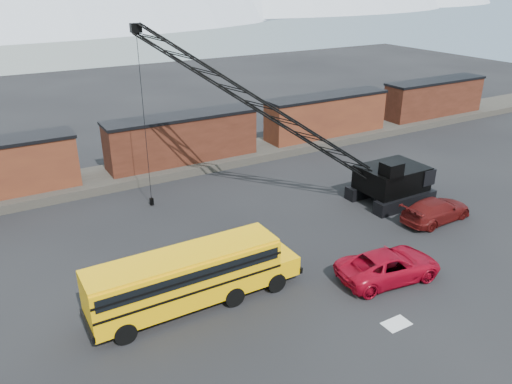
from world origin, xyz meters
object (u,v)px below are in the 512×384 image
(school_bus, at_px, (191,276))
(maroon_suv, at_px, (436,210))
(red_pickup, at_px, (389,265))
(crawler_crane, at_px, (263,107))

(school_bus, xyz_separation_m, maroon_suv, (18.85, 0.46, -0.97))
(school_bus, xyz_separation_m, red_pickup, (10.68, -3.33, -0.94))
(red_pickup, bearing_deg, crawler_crane, 12.45)
(red_pickup, xyz_separation_m, crawler_crane, (-1.06, 12.17, 6.69))
(school_bus, relative_size, maroon_suv, 2.05)
(school_bus, distance_m, maroon_suv, 18.88)
(red_pickup, relative_size, crawler_crane, 0.32)
(school_bus, relative_size, red_pickup, 1.90)
(maroon_suv, bearing_deg, crawler_crane, 44.80)
(maroon_suv, height_order, crawler_crane, crawler_crane)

